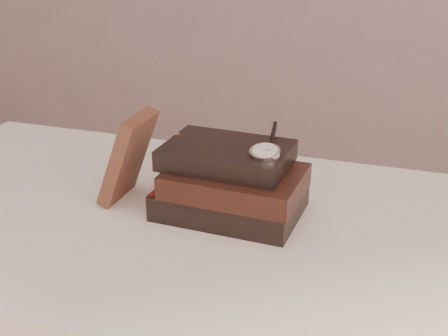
% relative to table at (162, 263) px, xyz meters
% --- Properties ---
extents(table, '(1.00, 0.60, 0.75)m').
position_rel_table_xyz_m(table, '(0.00, 0.00, 0.00)').
color(table, white).
rests_on(table, ground).
extents(book_stack, '(0.23, 0.16, 0.11)m').
position_rel_table_xyz_m(book_stack, '(0.11, 0.04, 0.14)').
color(book_stack, black).
rests_on(book_stack, table).
extents(journal, '(0.08, 0.10, 0.15)m').
position_rel_table_xyz_m(journal, '(-0.07, 0.03, 0.17)').
color(journal, '#3F2218').
rests_on(journal, table).
extents(pocket_watch, '(0.05, 0.15, 0.02)m').
position_rel_table_xyz_m(pocket_watch, '(0.16, 0.03, 0.21)').
color(pocket_watch, silver).
rests_on(pocket_watch, book_stack).
extents(eyeglasses, '(0.10, 0.11, 0.04)m').
position_rel_table_xyz_m(eyeglasses, '(0.03, 0.11, 0.15)').
color(eyeglasses, silver).
rests_on(eyeglasses, book_stack).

